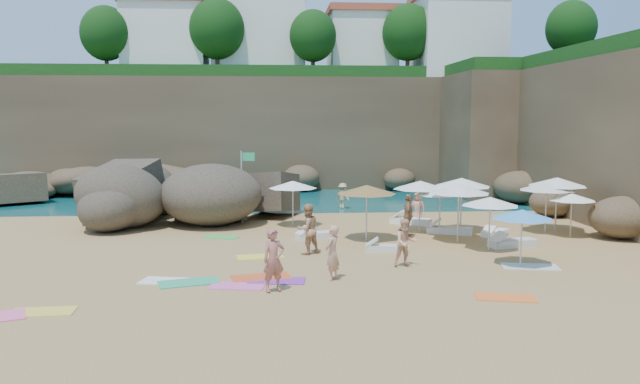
{
  "coord_description": "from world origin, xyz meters",
  "views": [
    {
      "loc": [
        0.01,
        -23.2,
        5.16
      ],
      "look_at": [
        2.0,
        3.0,
        2.0
      ],
      "focal_mm": 35.0,
      "sensor_mm": 36.0,
      "label": 1
    }
  ],
  "objects": [
    {
      "name": "ground",
      "position": [
        0.0,
        0.0,
        0.0
      ],
      "size": [
        120.0,
        120.0,
        0.0
      ],
      "primitive_type": "plane",
      "color": "tan",
      "rests_on": "ground"
    },
    {
      "name": "seawater",
      "position": [
        0.0,
        30.0,
        0.0
      ],
      "size": [
        120.0,
        120.0,
        0.0
      ],
      "primitive_type": "plane",
      "color": "#0C4751",
      "rests_on": "ground"
    },
    {
      "name": "cliff_back",
      "position": [
        2.0,
        25.0,
        4.0
      ],
      "size": [
        44.0,
        8.0,
        8.0
      ],
      "primitive_type": "cube",
      "color": "brown",
      "rests_on": "ground"
    },
    {
      "name": "cliff_right",
      "position": [
        19.0,
        8.0,
        4.0
      ],
      "size": [
        8.0,
        30.0,
        8.0
      ],
      "primitive_type": "cube",
      "color": "brown",
      "rests_on": "ground"
    },
    {
      "name": "cliff_corner",
      "position": [
        17.0,
        20.0,
        4.0
      ],
      "size": [
        10.0,
        12.0,
        8.0
      ],
      "primitive_type": "cube",
      "color": "brown",
      "rests_on": "ground"
    },
    {
      "name": "rock_promontory",
      "position": [
        -11.0,
        16.0,
        0.0
      ],
      "size": [
        12.0,
        7.0,
        2.0
      ],
      "primitive_type": null,
      "color": "brown",
      "rests_on": "ground"
    },
    {
      "name": "clifftop_buildings",
      "position": [
        2.96,
        25.79,
        11.24
      ],
      "size": [
        28.48,
        9.48,
        7.0
      ],
      "color": "white",
      "rests_on": "cliff_back"
    },
    {
      "name": "clifftop_trees",
      "position": [
        4.78,
        19.52,
        11.26
      ],
      "size": [
        35.6,
        23.82,
        4.4
      ],
      "color": "#11380F",
      "rests_on": "ground"
    },
    {
      "name": "marina_masts",
      "position": [
        -16.5,
        30.0,
        3.0
      ],
      "size": [
        3.1,
        0.1,
        6.0
      ],
      "color": "white",
      "rests_on": "ground"
    },
    {
      "name": "rock_outcrop",
      "position": [
        -3.79,
        8.1,
        0.0
      ],
      "size": [
        9.08,
        7.69,
        3.13
      ],
      "primitive_type": null,
      "rotation": [
        0.0,
        0.0,
        0.26
      ],
      "color": "brown",
      "rests_on": "ground"
    },
    {
      "name": "flag_pole",
      "position": [
        -1.4,
        7.14,
        2.26
      ],
      "size": [
        0.69,
        0.13,
        3.54
      ],
      "color": "silver",
      "rests_on": "ground"
    },
    {
      "name": "parasol_0",
      "position": [
        0.94,
        6.04,
        2.0
      ],
      "size": [
        2.3,
        2.3,
        2.18
      ],
      "color": "silver",
      "rests_on": "ground"
    },
    {
      "name": "parasol_1",
      "position": [
        6.6,
        4.13,
        2.14
      ],
      "size": [
        2.46,
        2.46,
        2.33
      ],
      "color": "silver",
      "rests_on": "ground"
    },
    {
      "name": "parasol_2",
      "position": [
        8.45,
        4.0,
        2.25
      ],
      "size": [
        2.6,
        2.6,
        2.46
      ],
      "color": "silver",
      "rests_on": "ground"
    },
    {
      "name": "parasol_3",
      "position": [
        7.34,
        3.52,
        1.93
      ],
      "size": [
        2.23,
        2.23,
        2.11
      ],
      "color": "silver",
      "rests_on": "ground"
    },
    {
      "name": "parasol_4",
      "position": [
        12.79,
        3.82,
        2.26
      ],
      "size": [
        2.61,
        2.61,
        2.46
      ],
      "color": "silver",
      "rests_on": "ground"
    },
    {
      "name": "parasol_6",
      "position": [
        3.91,
        2.42,
        2.16
      ],
      "size": [
        2.48,
        2.48,
        2.35
      ],
      "color": "silver",
      "rests_on": "ground"
    },
    {
      "name": "parasol_7",
      "position": [
        12.17,
        3.49,
        2.1
      ],
      "size": [
        2.42,
        2.42,
        2.29
      ],
      "color": "silver",
      "rests_on": "ground"
    },
    {
      "name": "parasol_8",
      "position": [
        12.87,
        2.53,
        1.74
      ],
      "size": [
        2.0,
        2.0,
        1.89
      ],
      "color": "silver",
      "rests_on": "ground"
    },
    {
      "name": "parasol_9",
      "position": [
        8.37,
        0.06,
        1.93
      ],
      "size": [
        2.22,
        2.22,
        2.1
      ],
      "color": "silver",
      "rests_on": "ground"
    },
    {
      "name": "parasol_10",
      "position": [
        8.57,
        -2.59,
        1.84
      ],
      "size": [
        2.12,
        2.12,
        2.0
      ],
      "color": "silver",
      "rests_on": "ground"
    },
    {
      "name": "parasol_11",
      "position": [
        7.66,
        1.8,
        2.23
      ],
      "size": [
        2.57,
        2.57,
        2.43
      ],
      "color": "silver",
      "rests_on": "ground"
    },
    {
      "name": "lounger_0",
      "position": [
        1.83,
        2.95,
        0.14
      ],
      "size": [
        1.84,
        1.15,
        0.27
      ],
      "primitive_type": "cube",
      "rotation": [
        0.0,
        0.0,
        0.36
      ],
      "color": "silver",
      "rests_on": "ground"
    },
    {
      "name": "lounger_1",
      "position": [
        7.84,
        3.61,
        0.15
      ],
      "size": [
        2.08,
        1.33,
        0.31
      ],
      "primitive_type": "cube",
      "rotation": [
        0.0,
        0.0,
        -0.37
      ],
      "color": "silver",
      "rests_on": "ground"
    },
    {
      "name": "lounger_2",
      "position": [
        9.72,
        2.99,
        0.12
      ],
      "size": [
        1.54,
        1.35,
        0.24
      ],
      "primitive_type": "cube",
      "rotation": [
        0.0,
        0.0,
        0.65
      ],
      "color": "white",
      "rests_on": "ground"
    },
    {
      "name": "lounger_3",
      "position": [
        4.38,
        0.16,
        0.13
      ],
      "size": [
        1.72,
        0.84,
        0.26
      ],
      "primitive_type": "cube",
      "rotation": [
        0.0,
        0.0,
        -0.18
      ],
      "color": "silver",
      "rests_on": "ground"
    },
    {
      "name": "lounger_4",
      "position": [
        6.66,
        6.21,
        0.15
      ],
      "size": [
        2.02,
        1.53,
        0.3
      ],
      "primitive_type": "cube",
      "rotation": [
        0.0,
        0.0,
        -0.52
      ],
      "color": "white",
      "rests_on": "ground"
    },
    {
      "name": "lounger_5",
      "position": [
        9.56,
        0.64,
        0.15
      ],
      "size": [
        2.04,
        1.06,
        0.3
      ],
      "primitive_type": "cube",
      "rotation": [
        0.0,
        0.0,
        0.22
      ],
      "color": "silver",
      "rests_on": "ground"
    },
    {
      "name": "towel_2",
      "position": [
        -0.4,
        -3.46,
        0.02
      ],
      "size": [
        2.04,
        1.31,
        0.03
      ],
      "primitive_type": "cube",
      "rotation": [
        0.0,
        0.0,
        0.2
      ],
      "color": "#DE5123",
      "rests_on": "ground"
    },
    {
      "name": "towel_3",
      "position": [
        -2.65,
        -3.92,
        0.02
      ],
      "size": [
        2.06,
        1.43,
        0.03
      ],
      "primitive_type": "cube",
      "rotation": [
        0.0,
        0.0,
        0.29
      ],
      "color": "#30A96E",
      "rests_on": "ground"
    },
    {
      "name": "towel_4",
      "position": [
        -6.13,
        -6.62,
        0.01
      ],
      "size": [
        1.69,
        0.91,
        0.03
      ],
      "primitive_type": "cube",
      "rotation": [
        0.0,
        0.0,
        0.06
      ],
      "color": "yellow",
      "rests_on": "ground"
    },
    {
      "name": "towel_5",
      "position": [
        -3.29,
        -3.72,
        0.02
      ],
      "size": [
        1.95,
        1.27,
        0.03
      ],
      "primitive_type": "cube",
      "rotation": [
        0.0,
        0.0,
        -0.22
      ],
      "color": "white",
      "rests_on": "ground"
    },
    {
      "name": "towel_6",
      "position": [
        0.1,
        -3.91,
        0.02
      ],
      "size": [
        1.88,
        1.1,
        0.03
      ],
      "primitive_type": "cube",
      "rotation": [
        0.0,
        0.0,
        -0.12
      ],
      "color": "purple",
      "rests_on": "ground"
    },
    {
      "name": "towel_9",
      "position": [
        -1.11,
        -4.45,
        0.01
      ],
      "size": [
        1.8,
        1.13,
        0.03
      ],
      "primitive_type": "cube",
      "rotation": [
        0.0,
        0.0,
        -0.18
      ],
      "color": "pink",
      "rests_on": "ground"
    },
    {
      "name": "towel_10",
      "position": [
        6.65,
        -6.25,
        0.01
      ],
      "size": [
        1.84,
        1.21,
        0.03
      ],
      "primitive_type": "cube",
      "rotation": [
        0.0,
        0.0,
        -0.23
      ],
      "color": "orange",
      "rests_on": "ground"
    },
    {
      "name": "towel_11",
      "position": [
        -2.26,
        3.53,
        0.01
      ],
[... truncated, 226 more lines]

